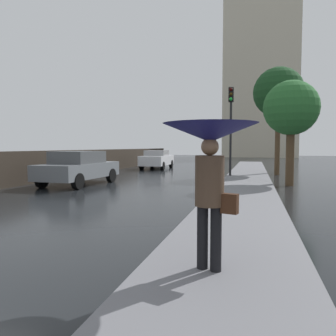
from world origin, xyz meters
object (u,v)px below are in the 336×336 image
at_px(car_white_near_kerb, 157,159).
at_px(traffic_light, 231,115).
at_px(car_grey_far_ahead, 79,167).
at_px(street_tree_mid, 279,93).
at_px(street_tree_near, 291,109).
at_px(pedestrian_with_umbrella_near, 210,150).

distance_m(car_white_near_kerb, traffic_light, 8.91).
xyz_separation_m(car_grey_far_ahead, street_tree_mid, (8.77, 7.53, 4.05)).
relative_size(street_tree_near, street_tree_mid, 0.71).
height_order(car_white_near_kerb, traffic_light, traffic_light).
xyz_separation_m(traffic_light, street_tree_mid, (2.54, 2.77, 1.48)).
distance_m(car_grey_far_ahead, pedestrian_with_umbrella_near, 11.25).
relative_size(car_white_near_kerb, street_tree_near, 0.97).
relative_size(car_white_near_kerb, traffic_light, 0.94).
relative_size(car_grey_far_ahead, street_tree_mid, 0.68).
relative_size(car_white_near_kerb, pedestrian_with_umbrella_near, 2.39).
distance_m(car_grey_far_ahead, street_tree_near, 9.51).
height_order(car_grey_far_ahead, street_tree_near, street_tree_near).
bearing_deg(traffic_light, street_tree_mid, 47.47).
distance_m(pedestrian_with_umbrella_near, street_tree_mid, 16.78).
height_order(pedestrian_with_umbrella_near, street_tree_near, street_tree_near).
bearing_deg(traffic_light, car_white_near_kerb, 133.86).
relative_size(pedestrian_with_umbrella_near, street_tree_mid, 0.29).
bearing_deg(street_tree_near, car_grey_far_ahead, -166.94).
bearing_deg(car_white_near_kerb, pedestrian_with_umbrella_near, 106.45).
distance_m(street_tree_near, street_tree_mid, 5.68).
height_order(traffic_light, street_tree_mid, street_tree_mid).
height_order(car_white_near_kerb, car_grey_far_ahead, car_grey_far_ahead).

